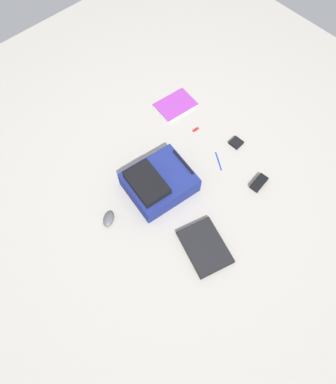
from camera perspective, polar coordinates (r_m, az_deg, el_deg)
ground_plane at (r=2.24m, az=1.14°, el=0.10°), size 3.95×3.95×0.00m
backpack at (r=2.19m, az=-1.62°, el=1.56°), size 0.39×0.44×0.18m
laptop at (r=2.09m, az=6.06°, el=-8.93°), size 0.37×0.31×0.03m
book_comic at (r=2.63m, az=1.25°, el=14.06°), size 0.22×0.29×0.02m
computer_mouse at (r=2.17m, az=-9.69°, el=-4.39°), size 0.11×0.12×0.04m
power_brick at (r=2.33m, az=14.69°, el=1.46°), size 0.08×0.13×0.03m
pen_black at (r=2.37m, az=8.30°, el=5.07°), size 0.13×0.08×0.01m
earbud_pouch at (r=2.47m, az=11.12°, el=7.93°), size 0.08×0.08×0.02m
usb_stick at (r=2.51m, az=4.56°, el=10.19°), size 0.02×0.05×0.01m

